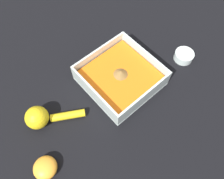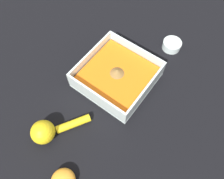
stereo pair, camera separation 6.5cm
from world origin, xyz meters
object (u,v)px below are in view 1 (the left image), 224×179
object	(u,v)px
lemon_squeezer	(42,117)
spice_bowl	(184,56)
lemon_half	(45,168)
square_dish	(120,77)

from	to	relation	value
lemon_squeezer	spice_bowl	bearing A→B (deg)	-163.26
spice_bowl	lemon_half	xyz separation A→B (m)	(-0.55, 0.00, 0.00)
square_dish	lemon_squeezer	size ratio (longest dim) A/B	1.41
square_dish	lemon_squeezer	bearing A→B (deg)	169.91
lemon_half	lemon_squeezer	bearing A→B (deg)	59.74
lemon_squeezer	lemon_half	xyz separation A→B (m)	(-0.07, -0.12, -0.01)
lemon_half	square_dish	bearing A→B (deg)	12.39
spice_bowl	lemon_half	world-z (taller)	lemon_half
spice_bowl	lemon_half	size ratio (longest dim) A/B	1.02
spice_bowl	lemon_squeezer	distance (m)	0.50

